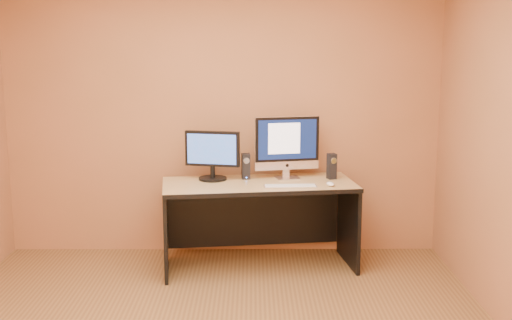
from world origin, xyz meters
name	(u,v)px	position (x,y,z in m)	size (l,w,h in m)	color
walls	(208,151)	(0.00, 0.00, 1.30)	(4.00, 4.00, 2.60)	#A26541
desk	(259,225)	(0.33, 1.51, 0.38)	(1.64, 0.72, 0.76)	tan
imac	(288,147)	(0.58, 1.69, 1.04)	(0.59, 0.22, 0.57)	silver
second_monitor	(212,156)	(-0.08, 1.64, 0.98)	(0.49, 0.25, 0.43)	black
speaker_left	(246,166)	(0.22, 1.68, 0.87)	(0.07, 0.07, 0.23)	black
speaker_right	(332,166)	(0.98, 1.67, 0.87)	(0.07, 0.07, 0.23)	black
keyboard	(290,186)	(0.59, 1.34, 0.77)	(0.44, 0.12, 0.02)	silver
mouse	(330,184)	(0.93, 1.38, 0.78)	(0.06, 0.10, 0.04)	white
cable_a	(290,175)	(0.62, 1.80, 0.76)	(0.01, 0.01, 0.23)	black
cable_b	(283,176)	(0.55, 1.79, 0.76)	(0.01, 0.01, 0.18)	black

